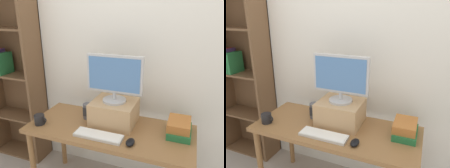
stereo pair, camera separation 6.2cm
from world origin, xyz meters
TOP-DOWN VIEW (x-y plane):
  - back_wall at (0.00, 0.43)m, footprint 7.00×0.08m
  - desk at (0.00, 0.00)m, footprint 1.38×0.59m
  - bookshelf_unit at (-1.26, 0.28)m, footprint 0.66×0.28m
  - riser_box at (0.01, 0.10)m, footprint 0.37×0.33m
  - computer_monitor at (0.01, 0.10)m, footprint 0.48×0.20m
  - keyboard at (-0.03, -0.17)m, footprint 0.39×0.12m
  - computer_mouse at (0.23, -0.17)m, footprint 0.06×0.10m
  - book_stack at (0.55, 0.10)m, footprint 0.18×0.26m
  - coffee_mug at (-0.58, -0.16)m, footprint 0.12×0.09m
  - desk_speaker at (-0.25, 0.09)m, footprint 0.09×0.09m

SIDE VIEW (x-z plane):
  - desk at x=0.00m, z-range 0.27..0.99m
  - keyboard at x=-0.03m, z-range 0.72..0.74m
  - computer_mouse at x=0.23m, z-range 0.72..0.76m
  - coffee_mug at x=-0.58m, z-range 0.72..0.80m
  - book_stack at x=0.55m, z-range 0.72..0.84m
  - desk_speaker at x=-0.25m, z-range 0.72..0.86m
  - riser_box at x=0.01m, z-range 0.72..0.92m
  - bookshelf_unit at x=-1.26m, z-range 0.02..1.97m
  - computer_monitor at x=0.01m, z-range 0.93..1.33m
  - back_wall at x=0.00m, z-range 0.00..2.60m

